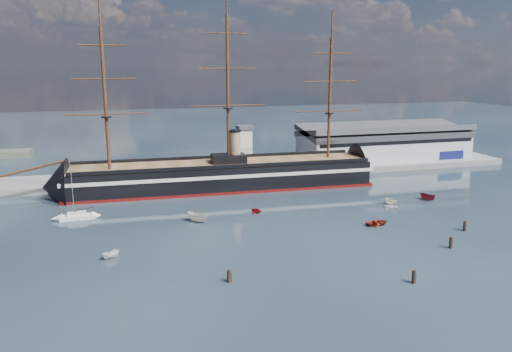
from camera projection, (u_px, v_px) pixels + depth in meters
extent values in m
plane|color=black|center=(266.00, 204.00, 132.47)|extent=(600.00, 600.00, 0.00)
cube|color=slate|center=(263.00, 174.00, 168.92)|extent=(180.00, 18.00, 2.00)
cube|color=#B7BABC|center=(384.00, 145.00, 184.13)|extent=(62.00, 20.00, 10.00)
cube|color=#3F4247|center=(385.00, 130.00, 182.90)|extent=(63.00, 21.00, 2.00)
cube|color=silver|center=(245.00, 150.00, 162.23)|extent=(4.00, 4.00, 14.00)
cube|color=#3F4247|center=(245.00, 127.00, 160.59)|extent=(5.00, 5.00, 1.00)
cube|color=black|center=(222.00, 175.00, 148.31)|extent=(88.54, 19.32, 7.00)
cube|color=silver|center=(222.00, 171.00, 148.05)|extent=(90.55, 19.64, 1.00)
cube|color=#5B0C0B|center=(222.00, 187.00, 149.11)|extent=(90.55, 19.60, 0.90)
cone|color=black|center=(55.00, 187.00, 135.78)|extent=(14.58, 16.20, 15.68)
cone|color=black|center=(363.00, 168.00, 160.97)|extent=(11.59, 16.09, 15.68)
cube|color=brown|center=(222.00, 163.00, 147.52)|extent=(88.49, 18.04, 0.40)
cube|color=black|center=(229.00, 159.00, 147.75)|extent=(10.22, 6.37, 2.50)
cylinder|color=#9D8057|center=(235.00, 147.00, 147.53)|extent=(3.20, 3.20, 9.00)
cylinder|color=#381E0F|center=(32.00, 169.00, 133.13)|extent=(17.77, 1.37, 4.43)
cylinder|color=#381E0F|center=(105.00, 100.00, 134.64)|extent=(0.90, 0.90, 38.00)
cylinder|color=#381E0F|center=(228.00, 91.00, 143.41)|extent=(0.90, 0.90, 42.00)
cylinder|color=#381E0F|center=(330.00, 99.00, 152.73)|extent=(0.90, 0.90, 36.00)
cube|color=white|center=(77.00, 217.00, 119.32)|extent=(8.23, 2.79, 1.08)
cube|color=white|center=(77.00, 214.00, 119.13)|extent=(4.41, 1.95, 0.87)
cylinder|color=#B2B2B7|center=(72.00, 191.00, 117.75)|extent=(0.17, 0.17, 11.91)
imported|color=white|center=(198.00, 222.00, 117.40)|extent=(7.32, 6.49, 2.88)
imported|color=maroon|center=(377.00, 225.00, 115.23)|extent=(1.83, 3.64, 1.63)
imported|color=white|center=(391.00, 205.00, 131.30)|extent=(5.21, 2.22, 2.03)
imported|color=#A1101E|center=(256.00, 213.00, 124.47)|extent=(5.61, 5.35, 1.99)
imported|color=white|center=(393.00, 209.00, 128.38)|extent=(2.57, 2.82, 1.28)
imported|color=maroon|center=(428.00, 200.00, 136.40)|extent=(5.91, 3.87, 2.22)
imported|color=white|center=(111.00, 258.00, 95.46)|extent=(3.98, 4.55, 1.78)
cylinder|color=black|center=(229.00, 282.00, 85.03)|extent=(0.64, 0.64, 2.91)
cylinder|color=black|center=(413.00, 283.00, 84.59)|extent=(0.64, 0.64, 3.06)
cylinder|color=black|center=(450.00, 248.00, 100.74)|extent=(0.64, 0.64, 3.07)
cylinder|color=black|center=(464.00, 231.00, 111.13)|extent=(0.64, 0.64, 2.99)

